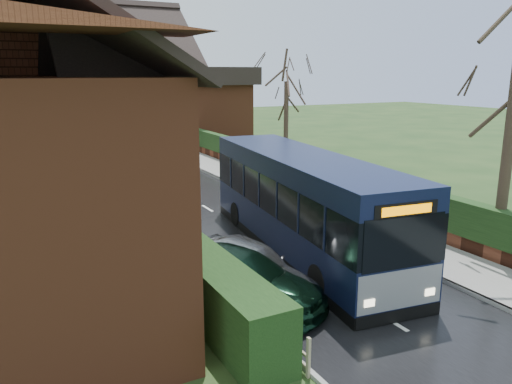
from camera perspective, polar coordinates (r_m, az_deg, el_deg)
ground at (r=14.72m, az=9.76°, el=-11.13°), size 140.00×140.00×0.00m
road at (r=22.95m, az=-5.56°, el=-1.91°), size 6.00×100.00×0.02m
pavement at (r=24.79m, az=3.55°, el=-0.56°), size 2.50×100.00×0.14m
kerb_right at (r=24.20m, az=1.12°, el=-0.88°), size 0.12×100.00×0.14m
kerb_left at (r=22.01m, az=-12.93°, el=-2.75°), size 0.12×100.00×0.10m
front_hedge at (r=16.96m, az=-11.38°, el=-4.92°), size 1.20×16.00×1.60m
picket_fence at (r=17.29m, az=-8.94°, el=-5.69°), size 0.10×16.00×0.90m
right_wall_hedge at (r=25.40m, az=6.57°, el=1.92°), size 0.60×50.00×1.80m
bus at (r=17.14m, az=5.33°, el=-1.42°), size 3.94×11.42×3.40m
car_silver at (r=14.15m, az=-0.97°, el=-8.58°), size 2.77×4.79×1.53m
car_green at (r=13.55m, az=-1.89°, el=-9.83°), size 4.09×5.33×1.44m
car_distant at (r=56.25m, az=-17.46°, el=7.31°), size 2.40×3.88×1.21m
tree_right_far at (r=31.82m, az=3.53°, el=13.19°), size 4.10×4.10×7.92m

